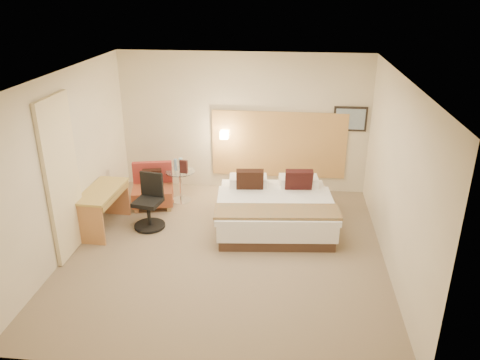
# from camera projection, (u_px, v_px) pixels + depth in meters

# --- Properties ---
(floor) EXTENTS (4.80, 5.00, 0.02)m
(floor) POSITION_uv_depth(u_px,v_px,m) (226.00, 252.00, 7.27)
(floor) COLOR #7D6B54
(floor) RESTS_ON ground
(ceiling) EXTENTS (4.80, 5.00, 0.02)m
(ceiling) POSITION_uv_depth(u_px,v_px,m) (224.00, 75.00, 6.21)
(ceiling) COLOR silver
(ceiling) RESTS_ON floor
(wall_back) EXTENTS (4.80, 0.02, 2.70)m
(wall_back) POSITION_uv_depth(u_px,v_px,m) (243.00, 123.00, 9.04)
(wall_back) COLOR beige
(wall_back) RESTS_ON floor
(wall_front) EXTENTS (4.80, 0.02, 2.70)m
(wall_front) POSITION_uv_depth(u_px,v_px,m) (188.00, 267.00, 4.44)
(wall_front) COLOR beige
(wall_front) RESTS_ON floor
(wall_left) EXTENTS (0.02, 5.00, 2.70)m
(wall_left) POSITION_uv_depth(u_px,v_px,m) (66.00, 164.00, 6.99)
(wall_left) COLOR beige
(wall_left) RESTS_ON floor
(wall_right) EXTENTS (0.02, 5.00, 2.70)m
(wall_right) POSITION_uv_depth(u_px,v_px,m) (397.00, 177.00, 6.50)
(wall_right) COLOR beige
(wall_right) RESTS_ON floor
(headboard_panel) EXTENTS (2.60, 0.04, 1.30)m
(headboard_panel) POSITION_uv_depth(u_px,v_px,m) (279.00, 144.00, 9.09)
(headboard_panel) COLOR #BE8A4A
(headboard_panel) RESTS_ON wall_back
(art_frame) EXTENTS (0.62, 0.03, 0.47)m
(art_frame) POSITION_uv_depth(u_px,v_px,m) (350.00, 119.00, 8.75)
(art_frame) COLOR black
(art_frame) RESTS_ON wall_back
(art_canvas) EXTENTS (0.54, 0.01, 0.39)m
(art_canvas) POSITION_uv_depth(u_px,v_px,m) (350.00, 119.00, 8.73)
(art_canvas) COLOR #758CA1
(art_canvas) RESTS_ON wall_back
(lamp_arm) EXTENTS (0.02, 0.12, 0.02)m
(lamp_arm) POSITION_uv_depth(u_px,v_px,m) (225.00, 134.00, 9.07)
(lamp_arm) COLOR white
(lamp_arm) RESTS_ON wall_back
(lamp_shade) EXTENTS (0.15, 0.15, 0.15)m
(lamp_shade) POSITION_uv_depth(u_px,v_px,m) (224.00, 135.00, 9.02)
(lamp_shade) COLOR #F6E5C0
(lamp_shade) RESTS_ON wall_back
(curtain) EXTENTS (0.06, 0.90, 2.42)m
(curtain) POSITION_uv_depth(u_px,v_px,m) (62.00, 178.00, 6.80)
(curtain) COLOR beige
(curtain) RESTS_ON wall_left
(bottle_a) EXTENTS (0.08, 0.08, 0.22)m
(bottle_a) POSITION_uv_depth(u_px,v_px,m) (176.00, 165.00, 8.70)
(bottle_a) COLOR #7C9EC1
(bottle_a) RESTS_ON side_table
(bottle_b) EXTENTS (0.08, 0.08, 0.22)m
(bottle_b) POSITION_uv_depth(u_px,v_px,m) (181.00, 164.00, 8.75)
(bottle_b) COLOR #97D1EA
(bottle_b) RESTS_ON side_table
(menu_folder) EXTENTS (0.15, 0.08, 0.24)m
(menu_folder) POSITION_uv_depth(u_px,v_px,m) (184.00, 167.00, 8.58)
(menu_folder) COLOR #331515
(menu_folder) RESTS_ON side_table
(bed) EXTENTS (2.08, 2.04, 0.94)m
(bed) POSITION_uv_depth(u_px,v_px,m) (274.00, 208.00, 7.95)
(bed) COLOR #402B20
(bed) RESTS_ON floor
(lounge_chair) EXTENTS (0.86, 0.79, 0.77)m
(lounge_chair) POSITION_uv_depth(u_px,v_px,m) (153.00, 189.00, 8.69)
(lounge_chair) COLOR tan
(lounge_chair) RESTS_ON floor
(side_table) EXTENTS (0.65, 0.65, 0.61)m
(side_table) POSITION_uv_depth(u_px,v_px,m) (181.00, 184.00, 8.81)
(side_table) COLOR white
(side_table) RESTS_ON floor
(desk) EXTENTS (0.57, 1.16, 0.71)m
(desk) POSITION_uv_depth(u_px,v_px,m) (103.00, 198.00, 7.73)
(desk) COLOR #B49846
(desk) RESTS_ON floor
(desk_chair) EXTENTS (0.60, 0.60, 0.92)m
(desk_chair) POSITION_uv_depth(u_px,v_px,m) (150.00, 206.00, 7.87)
(desk_chair) COLOR black
(desk_chair) RESTS_ON floor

